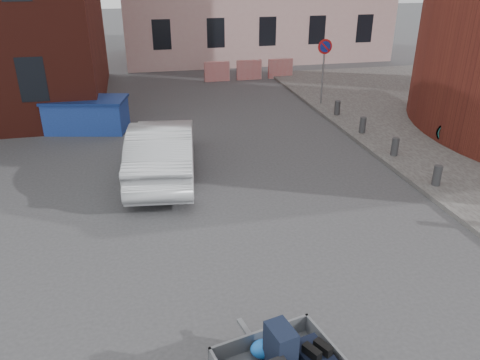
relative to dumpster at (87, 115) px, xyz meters
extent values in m
plane|color=#38383A|center=(3.45, -8.31, -0.60)|extent=(120.00, 120.00, 0.00)
cylinder|color=gray|center=(9.45, 1.19, 0.82)|extent=(0.07, 0.07, 2.60)
cylinder|color=red|center=(9.45, 1.17, 1.87)|extent=(0.60, 0.03, 0.60)
cylinder|color=navy|center=(9.45, 1.15, 1.87)|extent=(0.44, 0.03, 0.44)
cylinder|color=#3A3A3D|center=(9.45, -7.11, -0.20)|extent=(0.22, 0.22, 0.55)
cylinder|color=#3A3A3D|center=(9.45, -4.91, -0.20)|extent=(0.22, 0.22, 0.55)
cylinder|color=#3A3A3D|center=(9.45, -2.71, -0.20)|extent=(0.22, 0.22, 0.55)
cylinder|color=#3A3A3D|center=(9.45, -0.51, -0.20)|extent=(0.22, 0.22, 0.55)
cube|color=red|center=(5.95, 6.69, -0.10)|extent=(1.30, 0.18, 1.00)
cube|color=red|center=(7.65, 6.69, -0.10)|extent=(1.30, 0.18, 1.00)
cube|color=red|center=(9.35, 6.69, -0.10)|extent=(1.30, 0.18, 1.00)
cube|color=slate|center=(4.11, -12.44, 0.04)|extent=(0.28, 1.08, 0.28)
cube|color=slate|center=(3.23, -12.09, 0.04)|extent=(1.57, 0.39, 0.28)
cube|color=slate|center=(3.15, -11.73, -0.20)|extent=(0.23, 0.70, 0.06)
cube|color=#151D33|center=(3.38, -12.55, 0.25)|extent=(0.39, 0.50, 0.70)
cube|color=black|center=(3.86, -12.60, 0.03)|extent=(0.52, 0.67, 0.25)
ellipsoid|color=blue|center=(3.22, -12.28, 0.02)|extent=(0.42, 0.37, 0.24)
cube|color=black|center=(3.79, -12.66, 0.22)|extent=(0.22, 0.29, 0.13)
cube|color=black|center=(3.96, -12.62, 0.22)|extent=(0.22, 0.29, 0.13)
cube|color=#2243A5|center=(0.00, 0.00, -0.05)|extent=(2.98, 1.95, 1.10)
cube|color=navy|center=(0.00, 0.00, 0.54)|extent=(3.09, 2.06, 0.09)
imported|color=#B3B6BB|center=(2.39, -4.63, 0.21)|extent=(2.29, 5.05, 1.61)
imported|color=black|center=(12.32, -4.56, 0.06)|extent=(2.18, 1.48, 1.08)
camera|label=1|loc=(1.82, -17.04, 4.94)|focal=35.00mm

